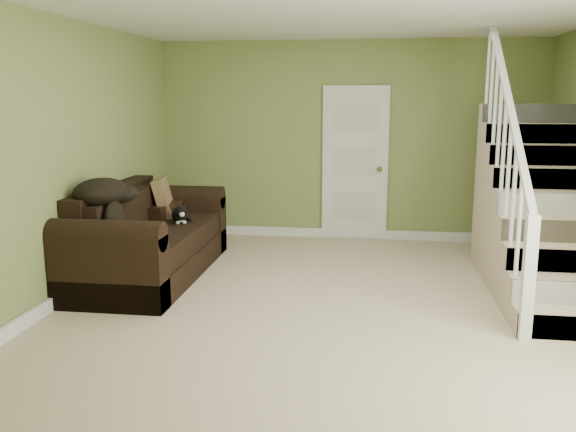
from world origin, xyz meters
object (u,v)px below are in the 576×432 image
(banana, at_px, (156,231))
(side_table, at_px, (151,230))
(cat, at_px, (179,215))
(sofa, at_px, (147,242))

(banana, bearing_deg, side_table, 91.23)
(side_table, bearing_deg, cat, -35.71)
(sofa, xyz_separation_m, banana, (0.19, -0.23, 0.18))
(sofa, bearing_deg, side_table, 106.90)
(banana, bearing_deg, sofa, 106.59)
(side_table, bearing_deg, banana, -66.26)
(side_table, distance_m, cat, 0.62)
(sofa, height_order, banana, sofa)
(sofa, distance_m, side_table, 0.67)
(side_table, xyz_separation_m, banana, (0.39, -0.88, 0.20))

